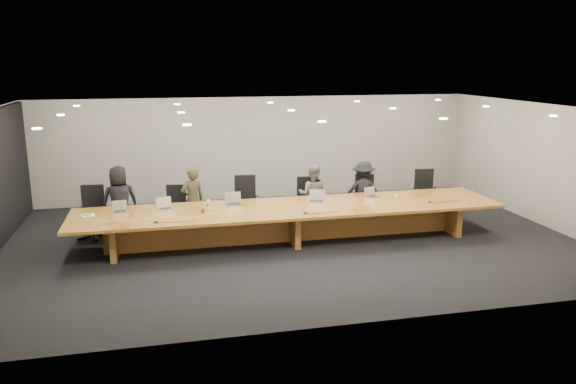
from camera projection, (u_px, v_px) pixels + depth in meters
name	position (u px, v px, depth m)	size (l,w,h in m)	color
ground	(291.00, 241.00, 11.99)	(12.00, 12.00, 0.00)	black
back_wall	(258.00, 148.00, 15.47)	(12.00, 0.02, 2.80)	beige
conference_table	(291.00, 217.00, 11.87)	(9.00, 1.80, 0.75)	brown
chair_far_left	(92.00, 212.00, 12.10)	(0.58, 0.58, 1.15)	black
chair_left	(176.00, 208.00, 12.60)	(0.53, 0.53, 1.04)	black
chair_mid_left	(245.00, 201.00, 12.97)	(0.60, 0.60, 1.18)	black
chair_mid_right	(307.00, 201.00, 13.14)	(0.56, 0.56, 1.11)	black
chair_right	(365.00, 197.00, 13.56)	(0.55, 0.55, 1.09)	black
chair_far_right	(427.00, 192.00, 13.89)	(0.58, 0.58, 1.15)	black
person_a	(120.00, 201.00, 12.13)	(0.77, 0.50, 1.57)	black
person_b	(193.00, 199.00, 12.58)	(0.52, 0.34, 1.44)	#322C1B
person_c	(313.00, 194.00, 13.11)	(0.68, 0.53, 1.41)	slate
person_d	(363.00, 191.00, 13.35)	(0.93, 0.54, 1.44)	black
laptop_a	(120.00, 207.00, 11.38)	(0.29, 0.21, 0.23)	tan
laptop_b	(165.00, 203.00, 11.58)	(0.32, 0.23, 0.25)	beige
laptop_c	(234.00, 199.00, 11.92)	(0.35, 0.25, 0.27)	tan
laptop_d	(317.00, 196.00, 12.19)	(0.34, 0.25, 0.27)	#BFAF92
laptop_e	(373.00, 192.00, 12.62)	(0.29, 0.21, 0.23)	#B8AC8D
water_bottle	(208.00, 205.00, 11.54)	(0.07, 0.07, 0.21)	silver
amber_mug	(203.00, 211.00, 11.34)	(0.07, 0.07, 0.09)	#693012
paper_cup_near	(329.00, 200.00, 12.17)	(0.08, 0.08, 0.10)	silver
paper_cup_far	(397.00, 197.00, 12.42)	(0.08, 0.08, 0.10)	silver
notepad	(88.00, 215.00, 11.13)	(0.26, 0.21, 0.02)	white
lime_gadget	(87.00, 215.00, 11.12)	(0.16, 0.09, 0.03)	#5DC434
av_box	(113.00, 223.00, 10.60)	(0.17, 0.13, 0.03)	#9F9FA3
mic_left	(156.00, 222.00, 10.65)	(0.11, 0.11, 0.03)	black
mic_center	(306.00, 213.00, 11.29)	(0.12, 0.12, 0.03)	black
mic_right	(430.00, 202.00, 12.17)	(0.11, 0.11, 0.03)	black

